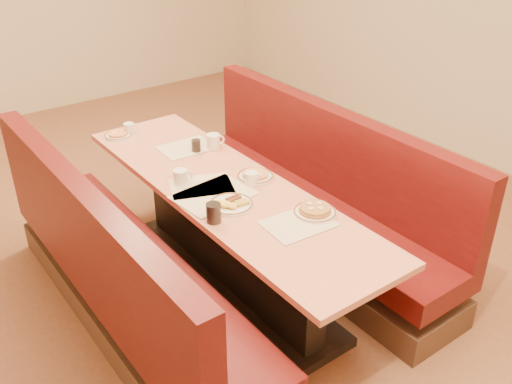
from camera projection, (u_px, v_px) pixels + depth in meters
ground at (228, 283)px, 3.86m from camera, size 8.00×8.00×0.00m
diner_table at (227, 237)px, 3.68m from camera, size 0.70×2.50×0.75m
booth_left at (122, 281)px, 3.30m from camera, size 0.55×2.50×1.05m
booth_right at (312, 205)px, 4.07m from camera, size 0.55×2.50×1.05m
placemat_near_left at (214, 195)px, 3.39m from camera, size 0.48×0.38×0.00m
placemat_near_right at (298, 223)px, 3.11m from camera, size 0.39×0.30×0.00m
placemat_far_left at (201, 186)px, 3.49m from camera, size 0.45×0.40×0.00m
placemat_far_right at (187, 148)px, 3.98m from camera, size 0.38×0.29×0.00m
pancake_plate at (315, 211)px, 3.20m from camera, size 0.25×0.25×0.06m
eggs_plate at (231, 204)px, 3.28m from camera, size 0.26×0.26×0.05m
extra_plate_mid at (255, 176)px, 3.58m from camera, size 0.23×0.23×0.05m
extra_plate_far at (118, 135)px, 4.16m from camera, size 0.20×0.20×0.04m
coffee_mug_a at (252, 178)px, 3.49m from camera, size 0.11×0.08×0.08m
coffee_mug_b at (181, 177)px, 3.50m from camera, size 0.12×0.09×0.09m
coffee_mug_c at (214, 141)px, 3.96m from camera, size 0.13×0.09×0.10m
coffee_mug_d at (130, 128)px, 4.19m from camera, size 0.11×0.08×0.08m
soda_tumbler_near at (214, 213)px, 3.11m from camera, size 0.08×0.08×0.11m
soda_tumbler_mid at (196, 146)px, 3.91m from camera, size 0.06×0.06×0.09m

